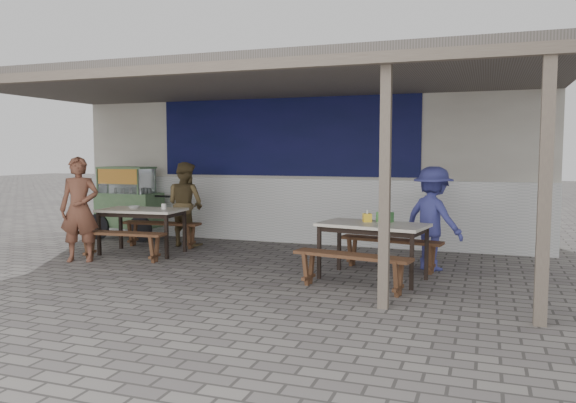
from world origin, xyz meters
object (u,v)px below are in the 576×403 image
Objects in this scene: tissue_box at (367,218)px; patron_right_table at (433,218)px; bench_right_wall at (390,246)px; condiment_jar at (164,206)px; condiment_bowl at (134,207)px; patron_street_side at (80,209)px; bench_left_wall at (161,228)px; bench_right_street at (352,263)px; bench_left_street at (121,239)px; table_left at (142,214)px; vendor_cart at (128,200)px; table_right at (373,229)px; donation_box at (385,217)px; patron_wall_side at (185,204)px.

patron_right_table is at bearing 43.13° from tissue_box.
tissue_box is (-0.23, -0.54, 0.47)m from bench_right_wall.
tissue_box is at bearing -8.96° from condiment_jar.
condiment_bowl is at bearing 173.07° from tissue_box.
condiment_jar is (0.89, 0.98, -0.02)m from patron_street_side.
bench_left_wall is 1.68m from patron_street_side.
bench_right_street is 4.43m from patron_street_side.
bench_left_wall is 0.97× the size of bench_right_street.
tissue_box is at bearing -1.54° from bench_left_street.
table_left is 3.91m from tissue_box.
bench_right_wall is 5.49m from vendor_cart.
bench_left_wall is 0.82× the size of vendor_cart.
tissue_box reaches higher than table_left.
bench_left_wall is at bearing -28.91° from vendor_cart.
bench_right_wall is 0.85× the size of vendor_cart.
table_left is at bearing -45.95° from vendor_cart.
patron_right_table is at bearing -0.75° from table_left.
bench_left_street is at bearing -90.00° from table_left.
table_right is at bearing 90.00° from bench_right_street.
condiment_bowl is at bearing -178.50° from table_right.
condiment_bowl is at bearing 172.00° from bench_right_street.
donation_box is at bearing 18.21° from tissue_box.
table_left is 4.09m from bench_right_street.
vendor_cart is at bearing 118.38° from bench_left_street.
donation_box reaches higher than bench_right_wall.
bench_right_wall is at bearing -176.93° from patron_wall_side.
vendor_cart is at bearing 141.71° from condiment_jar.
tissue_box reaches higher than bench_left_street.
bench_right_street is 1.00× the size of bench_right_wall.
patron_wall_side reaches higher than tissue_box.
patron_street_side is at bearing -111.29° from bench_left_wall.
tissue_box is at bearing 99.05° from bench_right_street.
table_left is 0.96× the size of bench_left_wall.
patron_wall_side is (1.51, -0.42, -0.01)m from vendor_cart.
table_right is 4.00m from patron_wall_side.
condiment_jar reaches higher than bench_right_street.
tissue_box is (-0.11, 0.15, 0.13)m from table_right.
condiment_bowl is at bearing 78.33° from patron_wall_side.
patron_right_table reaches higher than bench_right_street.
tissue_box reaches higher than bench_left_wall.
table_left is 0.92× the size of bench_right_street.
bench_right_street is at bearing 163.64° from patron_wall_side.
vendor_cart is (-1.22, 1.34, 0.09)m from table_left.
tissue_box is at bearing -6.93° from condiment_bowl.
condiment_bowl is at bearing -169.09° from bench_right_wall.
patron_right_table reaches higher than donation_box.
table_left is at bearing 37.38° from patron_street_side.
patron_street_side is at bearing -174.48° from tissue_box.
bench_left_street is 0.96× the size of patron_wall_side.
bench_right_street is at bearing -18.23° from condiment_bowl.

